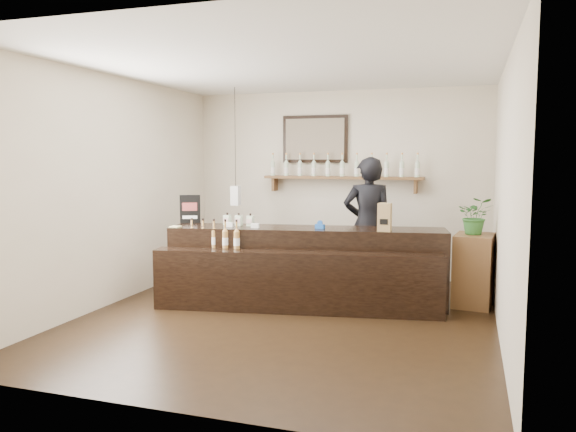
# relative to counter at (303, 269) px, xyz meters

# --- Properties ---
(ground) EXTENTS (5.00, 5.00, 0.00)m
(ground) POSITION_rel_counter_xyz_m (-0.02, -0.58, -0.44)
(ground) COLOR black
(ground) RESTS_ON ground
(room_shell) EXTENTS (5.00, 5.00, 5.00)m
(room_shell) POSITION_rel_counter_xyz_m (-0.02, -0.58, 1.26)
(room_shell) COLOR beige
(room_shell) RESTS_ON ground
(back_wall_decor) EXTENTS (2.66, 0.96, 1.69)m
(back_wall_decor) POSITION_rel_counter_xyz_m (-0.18, 1.80, 1.32)
(back_wall_decor) COLOR brown
(back_wall_decor) RESTS_ON ground
(counter) EXTENTS (3.42, 1.44, 1.10)m
(counter) POSITION_rel_counter_xyz_m (0.00, 0.00, 0.00)
(counter) COLOR black
(counter) RESTS_ON ground
(promo_sign) EXTENTS (0.25, 0.13, 0.37)m
(promo_sign) POSITION_rel_counter_xyz_m (-1.58, 0.11, 0.69)
(promo_sign) COLOR black
(promo_sign) RESTS_ON counter
(paper_bag) EXTENTS (0.16, 0.12, 0.33)m
(paper_bag) POSITION_rel_counter_xyz_m (0.97, 0.07, 0.67)
(paper_bag) COLOR olive
(paper_bag) RESTS_ON counter
(tape_dispenser) EXTENTS (0.12, 0.07, 0.10)m
(tape_dispenser) POSITION_rel_counter_xyz_m (0.18, 0.09, 0.54)
(tape_dispenser) COLOR #16499D
(tape_dispenser) RESTS_ON counter
(side_cabinet) EXTENTS (0.51, 0.65, 0.87)m
(side_cabinet) POSITION_rel_counter_xyz_m (1.98, 0.64, -0.00)
(side_cabinet) COLOR brown
(side_cabinet) RESTS_ON ground
(potted_plant) EXTENTS (0.42, 0.37, 0.45)m
(potted_plant) POSITION_rel_counter_xyz_m (1.98, 0.64, 0.66)
(potted_plant) COLOR #2C6528
(potted_plant) RESTS_ON side_cabinet
(shopkeeper) EXTENTS (0.86, 0.69, 2.05)m
(shopkeeper) POSITION_rel_counter_xyz_m (0.62, 0.97, 0.58)
(shopkeeper) COLOR black
(shopkeeper) RESTS_ON ground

